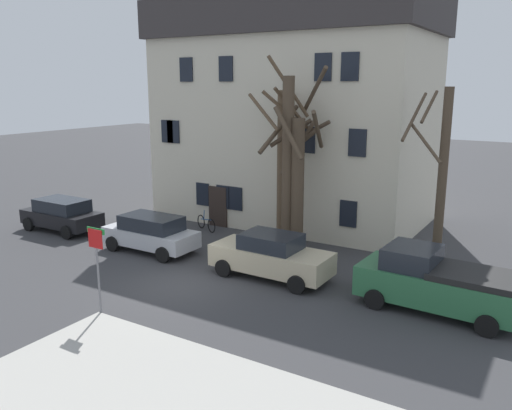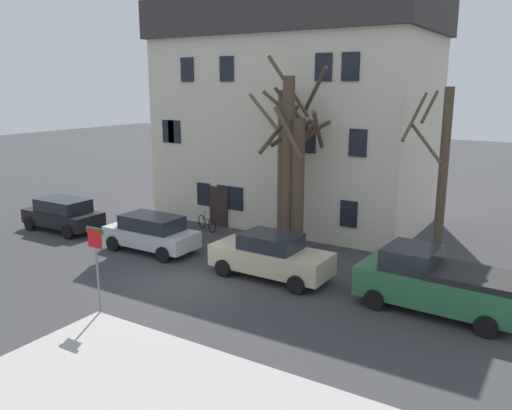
{
  "view_description": "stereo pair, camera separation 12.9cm",
  "coord_description": "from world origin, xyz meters",
  "px_view_note": "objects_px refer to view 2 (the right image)",
  "views": [
    {
      "loc": [
        11.98,
        -14.02,
        7.28
      ],
      "look_at": [
        1.36,
        3.28,
        2.57
      ],
      "focal_mm": 36.67,
      "sensor_mm": 36.0,
      "label": 1
    },
    {
      "loc": [
        12.09,
        -13.95,
        7.28
      ],
      "look_at": [
        1.36,
        3.28,
        2.57
      ],
      "focal_mm": 36.67,
      "sensor_mm": 36.0,
      "label": 2
    }
  ],
  "objects_px": {
    "tree_bare_mid": "(291,161)",
    "street_sign_pole": "(96,255)",
    "car_beige_sedan": "(271,256)",
    "bicycle_leaning": "(207,223)",
    "building_main": "(295,111)",
    "tree_bare_end": "(440,176)",
    "car_silver_wagon": "(151,233)",
    "car_black_wagon": "(63,214)",
    "pickup_truck_green": "(436,282)",
    "tree_bare_near": "(282,158)",
    "tree_bare_far": "(296,177)"
  },
  "relations": [
    {
      "from": "tree_bare_near",
      "to": "pickup_truck_green",
      "type": "height_order",
      "value": "tree_bare_near"
    },
    {
      "from": "car_beige_sedan",
      "to": "bicycle_leaning",
      "type": "distance_m",
      "value": 7.35
    },
    {
      "from": "tree_bare_near",
      "to": "car_beige_sedan",
      "type": "bearing_deg",
      "value": -65.82
    },
    {
      "from": "tree_bare_near",
      "to": "street_sign_pole",
      "type": "distance_m",
      "value": 10.44
    },
    {
      "from": "building_main",
      "to": "tree_bare_end",
      "type": "bearing_deg",
      "value": -28.03
    },
    {
      "from": "tree_bare_far",
      "to": "pickup_truck_green",
      "type": "distance_m",
      "value": 7.79
    },
    {
      "from": "car_black_wagon",
      "to": "pickup_truck_green",
      "type": "distance_m",
      "value": 18.42
    },
    {
      "from": "car_beige_sedan",
      "to": "pickup_truck_green",
      "type": "bearing_deg",
      "value": 2.29
    },
    {
      "from": "car_beige_sedan",
      "to": "tree_bare_near",
      "type": "bearing_deg",
      "value": 114.18
    },
    {
      "from": "tree_bare_end",
      "to": "tree_bare_near",
      "type": "bearing_deg",
      "value": 178.35
    },
    {
      "from": "tree_bare_mid",
      "to": "car_black_wagon",
      "type": "bearing_deg",
      "value": -164.97
    },
    {
      "from": "tree_bare_end",
      "to": "car_silver_wagon",
      "type": "relative_size",
      "value": 1.66
    },
    {
      "from": "building_main",
      "to": "car_black_wagon",
      "type": "relative_size",
      "value": 3.38
    },
    {
      "from": "building_main",
      "to": "tree_bare_near",
      "type": "distance_m",
      "value": 5.17
    },
    {
      "from": "tree_bare_mid",
      "to": "pickup_truck_green",
      "type": "bearing_deg",
      "value": -23.06
    },
    {
      "from": "tree_bare_mid",
      "to": "car_beige_sedan",
      "type": "height_order",
      "value": "tree_bare_mid"
    },
    {
      "from": "pickup_truck_green",
      "to": "tree_bare_end",
      "type": "bearing_deg",
      "value": 104.37
    },
    {
      "from": "building_main",
      "to": "pickup_truck_green",
      "type": "bearing_deg",
      "value": -41.27
    },
    {
      "from": "street_sign_pole",
      "to": "car_silver_wagon",
      "type": "bearing_deg",
      "value": 118.63
    },
    {
      "from": "car_silver_wagon",
      "to": "pickup_truck_green",
      "type": "relative_size",
      "value": 0.83
    },
    {
      "from": "bicycle_leaning",
      "to": "tree_bare_mid",
      "type": "bearing_deg",
      "value": -8.72
    },
    {
      "from": "building_main",
      "to": "car_black_wagon",
      "type": "bearing_deg",
      "value": -134.66
    },
    {
      "from": "tree_bare_near",
      "to": "tree_bare_mid",
      "type": "height_order",
      "value": "tree_bare_near"
    },
    {
      "from": "street_sign_pole",
      "to": "building_main",
      "type": "bearing_deg",
      "value": 92.97
    },
    {
      "from": "car_black_wagon",
      "to": "car_beige_sedan",
      "type": "bearing_deg",
      "value": -0.82
    },
    {
      "from": "tree_bare_mid",
      "to": "street_sign_pole",
      "type": "relative_size",
      "value": 2.74
    },
    {
      "from": "car_black_wagon",
      "to": "street_sign_pole",
      "type": "distance_m",
      "value": 11.19
    },
    {
      "from": "pickup_truck_green",
      "to": "tree_bare_far",
      "type": "bearing_deg",
      "value": 155.96
    },
    {
      "from": "car_beige_sedan",
      "to": "bicycle_leaning",
      "type": "height_order",
      "value": "car_beige_sedan"
    },
    {
      "from": "building_main",
      "to": "street_sign_pole",
      "type": "distance_m",
      "value": 15.21
    },
    {
      "from": "street_sign_pole",
      "to": "bicycle_leaning",
      "type": "xyz_separation_m",
      "value": [
        -3.18,
        9.87,
        -1.68
      ]
    },
    {
      "from": "tree_bare_mid",
      "to": "tree_bare_far",
      "type": "distance_m",
      "value": 0.73
    },
    {
      "from": "building_main",
      "to": "tree_bare_far",
      "type": "bearing_deg",
      "value": -61.35
    },
    {
      "from": "car_beige_sedan",
      "to": "street_sign_pole",
      "type": "bearing_deg",
      "value": -116.8
    },
    {
      "from": "building_main",
      "to": "tree_bare_end",
      "type": "xyz_separation_m",
      "value": [
        8.82,
        -4.7,
        -2.01
      ]
    },
    {
      "from": "car_beige_sedan",
      "to": "street_sign_pole",
      "type": "xyz_separation_m",
      "value": [
        -2.95,
        -5.84,
        1.17
      ]
    },
    {
      "from": "building_main",
      "to": "car_silver_wagon",
      "type": "height_order",
      "value": "building_main"
    },
    {
      "from": "tree_bare_end",
      "to": "building_main",
      "type": "bearing_deg",
      "value": 151.97
    },
    {
      "from": "tree_bare_far",
      "to": "street_sign_pole",
      "type": "relative_size",
      "value": 2.19
    },
    {
      "from": "car_black_wagon",
      "to": "tree_bare_near",
      "type": "bearing_deg",
      "value": 22.12
    },
    {
      "from": "tree_bare_mid",
      "to": "building_main",
      "type": "bearing_deg",
      "value": 116.44
    },
    {
      "from": "tree_bare_mid",
      "to": "car_silver_wagon",
      "type": "xyz_separation_m",
      "value": [
        -5.23,
        -3.23,
        -3.2
      ]
    },
    {
      "from": "tree_bare_mid",
      "to": "car_black_wagon",
      "type": "xyz_separation_m",
      "value": [
        -11.4,
        -3.06,
        -3.2
      ]
    },
    {
      "from": "car_silver_wagon",
      "to": "car_black_wagon",
      "type": "bearing_deg",
      "value": 178.41
    },
    {
      "from": "building_main",
      "to": "bicycle_leaning",
      "type": "bearing_deg",
      "value": -116.5
    },
    {
      "from": "street_sign_pole",
      "to": "tree_bare_mid",
      "type": "bearing_deg",
      "value": 77.34
    },
    {
      "from": "tree_bare_end",
      "to": "tree_bare_far",
      "type": "bearing_deg",
      "value": -171.01
    },
    {
      "from": "bicycle_leaning",
      "to": "car_beige_sedan",
      "type": "bearing_deg",
      "value": -33.38
    },
    {
      "from": "car_black_wagon",
      "to": "car_beige_sedan",
      "type": "distance_m",
      "value": 12.31
    },
    {
      "from": "street_sign_pole",
      "to": "bicycle_leaning",
      "type": "bearing_deg",
      "value": 107.83
    }
  ]
}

